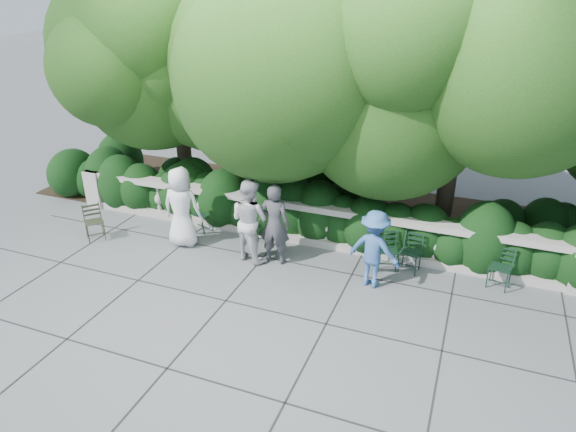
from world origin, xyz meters
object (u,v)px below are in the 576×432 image
(chair_d, at_px, (406,274))
(person_woman_grey, at_px, (275,224))
(chair_c, at_px, (199,233))
(chair_f, at_px, (387,272))
(chair_b, at_px, (251,242))
(person_casual_man, at_px, (250,220))
(person_businessman, at_px, (182,207))
(chair_e, at_px, (495,290))
(person_older_blue, at_px, (374,249))
(chair_weathered, at_px, (98,241))

(chair_d, bearing_deg, person_woman_grey, -161.78)
(chair_c, height_order, person_woman_grey, person_woman_grey)
(chair_d, xyz_separation_m, chair_f, (-0.39, -0.08, 0.00))
(chair_b, relative_size, chair_d, 1.00)
(chair_f, distance_m, person_casual_man, 3.08)
(person_businessman, relative_size, person_casual_man, 1.01)
(chair_b, distance_m, chair_e, 5.35)
(person_casual_man, bearing_deg, chair_b, -46.54)
(chair_b, xyz_separation_m, chair_f, (3.22, -0.19, 0.00))
(chair_f, relative_size, person_businessman, 0.45)
(chair_f, xyz_separation_m, person_casual_man, (-2.91, -0.47, 0.92))
(chair_c, bearing_deg, person_casual_man, -6.34)
(chair_b, bearing_deg, chair_d, -18.61)
(chair_b, bearing_deg, person_businessman, -172.42)
(chair_b, relative_size, chair_e, 1.00)
(chair_e, distance_m, person_older_blue, 2.55)
(person_woman_grey, bearing_deg, chair_b, -39.46)
(chair_e, bearing_deg, person_woman_grey, -160.86)
(chair_c, relative_size, chair_d, 1.00)
(chair_weathered, bearing_deg, chair_c, -16.45)
(person_older_blue, bearing_deg, chair_b, -2.31)
(chair_c, xyz_separation_m, person_casual_man, (1.68, -0.64, 0.92))
(chair_d, bearing_deg, chair_c, -173.21)
(chair_f, bearing_deg, chair_c, 160.34)
(chair_d, distance_m, chair_e, 1.74)
(chair_weathered, height_order, person_woman_grey, person_woman_grey)
(chair_d, height_order, person_businessman, person_businessman)
(chair_f, relative_size, chair_weathered, 1.00)
(chair_f, height_order, chair_weathered, same)
(person_older_blue, bearing_deg, chair_d, -120.44)
(chair_c, distance_m, chair_weathered, 2.34)
(chair_f, bearing_deg, person_older_blue, -126.56)
(chair_e, bearing_deg, person_businessman, -162.97)
(chair_e, bearing_deg, chair_d, -166.93)
(chair_c, relative_size, chair_e, 1.00)
(chair_d, xyz_separation_m, person_businessman, (-4.99, -0.51, 0.93))
(person_woman_grey, bearing_deg, chair_f, -173.98)
(chair_d, bearing_deg, person_older_blue, -124.41)
(chair_b, xyz_separation_m, person_casual_man, (0.31, -0.66, 0.92))
(chair_d, relative_size, person_woman_grey, 0.47)
(person_woman_grey, bearing_deg, chair_d, -173.74)
(chair_f, distance_m, chair_weathered, 6.66)
(chair_e, xyz_separation_m, person_businessman, (-6.73, -0.53, 0.93))
(chair_e, xyz_separation_m, person_older_blue, (-2.33, -0.66, 0.80))
(chair_c, distance_m, person_businessman, 1.11)
(chair_c, relative_size, person_casual_man, 0.46)
(person_businessman, distance_m, person_woman_grey, 2.25)
(person_casual_man, xyz_separation_m, person_older_blue, (2.71, -0.10, -0.12))
(chair_c, relative_size, chair_f, 1.00)
(chair_c, height_order, chair_weathered, same)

